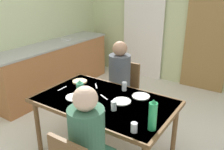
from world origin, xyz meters
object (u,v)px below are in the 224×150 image
object	(u,v)px
person_near_diner	(88,135)
person_far_diner	(119,73)
dining_table	(105,105)
water_bottle_green_near	(80,94)
water_bottle_green_far	(153,115)
chair_far_diner	(124,88)
kitchen_counter	(54,67)

from	to	relation	value
person_near_diner	person_far_diner	distance (m)	1.48
dining_table	water_bottle_green_near	world-z (taller)	water_bottle_green_near
person_near_diner	water_bottle_green_far	size ratio (longest dim) A/B	2.58
dining_table	person_near_diner	bearing A→B (deg)	-65.52
dining_table	person_far_diner	xyz separation A→B (m)	(-0.24, 0.69, 0.12)
chair_far_diner	water_bottle_green_near	bearing A→B (deg)	96.27
kitchen_counter	water_bottle_green_near	xyz separation A→B (m)	(1.75, -1.28, 0.42)
water_bottle_green_far	chair_far_diner	bearing A→B (deg)	130.89
kitchen_counter	water_bottle_green_far	xyz separation A→B (m)	(2.55, -1.25, 0.41)
kitchen_counter	dining_table	size ratio (longest dim) A/B	1.62
dining_table	water_bottle_green_far	xyz separation A→B (m)	(0.68, -0.24, 0.20)
kitchen_counter	water_bottle_green_near	size ratio (longest dim) A/B	8.06
person_near_diner	water_bottle_green_near	bearing A→B (deg)	135.83
person_far_diner	chair_far_diner	bearing A→B (deg)	-90.00
water_bottle_green_near	water_bottle_green_far	bearing A→B (deg)	2.46
dining_table	person_near_diner	distance (m)	0.76
kitchen_counter	water_bottle_green_far	size ratio (longest dim) A/B	8.35
chair_far_diner	person_far_diner	distance (m)	0.31
kitchen_counter	person_near_diner	distance (m)	2.78
person_far_diner	water_bottle_green_near	xyz separation A→B (m)	(0.12, -0.96, 0.09)
kitchen_counter	water_bottle_green_near	distance (m)	2.21
dining_table	water_bottle_green_near	distance (m)	0.36
person_near_diner	person_far_diner	bearing A→B (deg)	111.77
kitchen_counter	person_near_diner	size ratio (longest dim) A/B	3.23
water_bottle_green_near	chair_far_diner	bearing A→B (deg)	96.27
dining_table	chair_far_diner	distance (m)	0.87
dining_table	chair_far_diner	xyz separation A→B (m)	(-0.24, 0.82, -0.16)
water_bottle_green_near	person_near_diner	bearing A→B (deg)	-44.17
kitchen_counter	chair_far_diner	xyz separation A→B (m)	(1.63, -0.19, 0.05)
dining_table	chair_far_diner	world-z (taller)	chair_far_diner
kitchen_counter	person_near_diner	world-z (taller)	person_near_diner
water_bottle_green_far	kitchen_counter	bearing A→B (deg)	153.93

